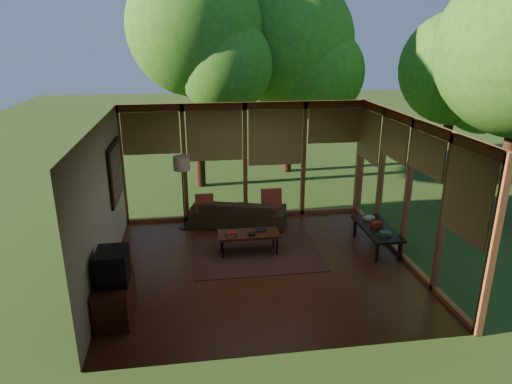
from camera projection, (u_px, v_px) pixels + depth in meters
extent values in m
plane|color=#5A2B17|center=(262.00, 266.00, 8.55)|extent=(5.50, 5.50, 0.00)
plane|color=silver|center=(263.00, 123.00, 7.67)|extent=(5.50, 5.50, 0.00)
cube|color=beige|center=(103.00, 206.00, 7.73)|extent=(0.04, 5.00, 2.70)
cube|color=beige|center=(293.00, 264.00, 5.77)|extent=(5.50, 0.04, 2.70)
cube|color=#A05631|center=(245.00, 162.00, 10.45)|extent=(5.50, 0.12, 2.70)
cube|color=#A05631|center=(408.00, 191.00, 8.49)|extent=(0.12, 5.00, 2.70)
plane|color=#2E4D1C|center=(439.00, 151.00, 17.13)|extent=(40.00, 40.00, 0.00)
cylinder|color=#341C13|center=(197.00, 88.00, 12.32)|extent=(0.28, 0.28, 5.52)
sphere|color=#225F15|center=(195.00, 27.00, 11.82)|extent=(3.55, 3.55, 3.55)
cylinder|color=#341C13|center=(288.00, 91.00, 13.84)|extent=(0.28, 0.28, 5.02)
sphere|color=#225F15|center=(289.00, 42.00, 13.39)|extent=(3.83, 3.83, 3.83)
cylinder|color=#341C13|center=(451.00, 107.00, 13.69)|extent=(0.28, 0.28, 4.09)
sphere|color=#225F15|center=(456.00, 68.00, 13.33)|extent=(3.30, 3.30, 3.30)
cube|color=brown|center=(257.00, 254.00, 8.99)|extent=(2.49, 1.77, 0.01)
imported|color=#3B2F1D|center=(238.00, 212.00, 10.29)|extent=(2.27, 1.38, 0.62)
cube|color=maroon|center=(204.00, 203.00, 10.05)|extent=(0.40, 0.22, 0.42)
cube|color=maroon|center=(271.00, 199.00, 10.25)|extent=(0.45, 0.24, 0.47)
cube|color=#B4AFA3|center=(231.00, 234.00, 8.83)|extent=(0.21, 0.18, 0.03)
cube|color=maroon|center=(231.00, 233.00, 8.82)|extent=(0.21, 0.17, 0.03)
cube|color=black|center=(261.00, 230.00, 9.03)|extent=(0.21, 0.17, 0.03)
ellipsoid|color=black|center=(252.00, 233.00, 8.83)|extent=(0.16, 0.16, 0.07)
cube|color=#4E2315|center=(115.00, 298.00, 6.93)|extent=(0.50, 1.00, 0.60)
cube|color=black|center=(113.00, 266.00, 6.76)|extent=(0.45, 0.55, 0.50)
cube|color=#365E4B|center=(386.00, 234.00, 8.73)|extent=(0.23, 0.18, 0.08)
cube|color=maroon|center=(376.00, 224.00, 9.15)|extent=(0.23, 0.19, 0.09)
cube|color=#B4AFA3|center=(369.00, 218.00, 9.53)|extent=(0.26, 0.23, 0.06)
cylinder|color=black|center=(185.00, 227.00, 10.24)|extent=(0.26, 0.26, 0.03)
cylinder|color=black|center=(183.00, 194.00, 9.99)|extent=(0.03, 0.03, 1.52)
cylinder|color=beige|center=(182.00, 163.00, 9.76)|extent=(0.36, 0.36, 0.30)
cube|color=#4E2315|center=(249.00, 234.00, 8.94)|extent=(1.20, 0.50, 0.05)
cylinder|color=black|center=(223.00, 250.00, 8.76)|extent=(0.03, 0.03, 0.38)
cylinder|color=black|center=(277.00, 246.00, 8.91)|extent=(0.03, 0.03, 0.38)
cylinder|color=black|center=(221.00, 242.00, 9.10)|extent=(0.03, 0.03, 0.38)
cylinder|color=black|center=(274.00, 239.00, 9.25)|extent=(0.03, 0.03, 0.38)
cube|color=black|center=(377.00, 228.00, 9.12)|extent=(0.60, 1.40, 0.05)
cube|color=black|center=(377.00, 253.00, 8.61)|extent=(0.05, 0.05, 0.40)
cube|color=black|center=(400.00, 251.00, 8.67)|extent=(0.05, 0.05, 0.40)
cube|color=black|center=(355.00, 228.00, 9.73)|extent=(0.05, 0.05, 0.40)
cube|color=black|center=(375.00, 227.00, 9.79)|extent=(0.05, 0.05, 0.40)
cube|color=black|center=(115.00, 172.00, 8.98)|extent=(0.05, 1.35, 1.15)
cube|color=#1C7C7E|center=(117.00, 171.00, 8.99)|extent=(0.02, 1.20, 1.00)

